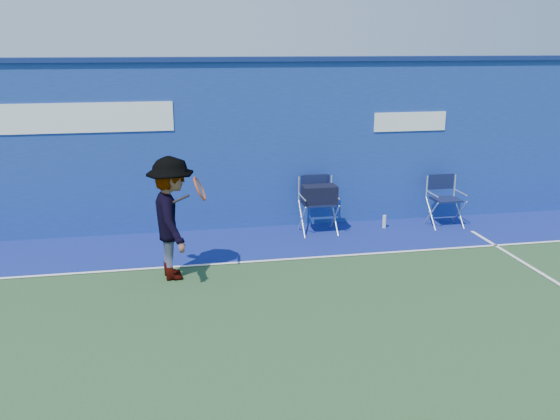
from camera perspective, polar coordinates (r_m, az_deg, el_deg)
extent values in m
plane|color=#284826|center=(6.41, -1.65, -15.27)|extent=(80.00, 80.00, 0.00)
cube|color=navy|center=(10.81, -6.12, 6.04)|extent=(24.00, 0.40, 3.00)
cube|color=navy|center=(10.67, -6.37, 14.22)|extent=(24.00, 0.50, 0.08)
cube|color=white|center=(10.71, -22.49, 8.10)|extent=(4.50, 0.02, 0.50)
cube|color=white|center=(11.42, 12.42, 8.31)|extent=(1.40, 0.02, 0.35)
cube|color=navy|center=(10.12, -5.35, -3.36)|extent=(24.00, 1.80, 0.01)
cube|color=white|center=(9.27, -4.81, -5.11)|extent=(24.00, 0.06, 0.01)
cube|color=#10173B|center=(10.60, 3.74, 0.65)|extent=(0.53, 0.45, 0.03)
cube|color=silver|center=(10.79, 3.41, 2.14)|extent=(0.61, 0.03, 0.44)
cube|color=#10173B|center=(10.77, 3.42, 2.59)|extent=(0.53, 0.03, 0.31)
cube|color=black|center=(10.52, 3.80, 1.47)|extent=(0.61, 0.35, 0.33)
cube|color=#10173B|center=(10.76, 3.42, 2.82)|extent=(0.44, 0.07, 0.24)
cube|color=#10173B|center=(11.41, 15.68, 0.98)|extent=(0.50, 0.42, 0.03)
cube|color=silver|center=(11.57, 15.22, 2.26)|extent=(0.56, 0.02, 0.41)
cube|color=#10173B|center=(11.56, 15.25, 2.66)|extent=(0.50, 0.03, 0.29)
cylinder|color=silver|center=(11.13, 10.01, -1.12)|extent=(0.07, 0.07, 0.25)
imported|color=#EA4738|center=(8.60, -10.34, -0.81)|extent=(0.81, 1.23, 1.79)
torus|color=#B63818|center=(8.38, -7.74, 2.04)|extent=(0.23, 0.39, 0.35)
cylinder|color=gray|center=(8.38, -7.74, 2.04)|extent=(0.17, 0.33, 0.29)
cylinder|color=black|center=(8.36, -9.79, 0.94)|extent=(0.33, 0.08, 0.17)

